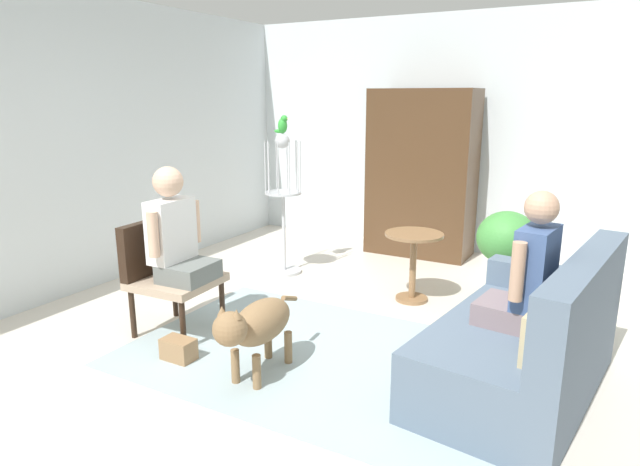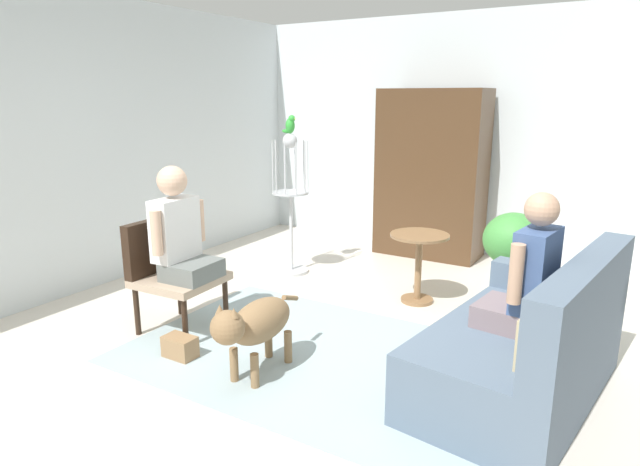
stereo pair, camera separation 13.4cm
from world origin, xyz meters
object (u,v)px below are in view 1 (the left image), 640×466
object	(u,v)px
parrot	(283,125)
handbag	(179,349)
bird_cage_stand	(283,207)
person_on_armchair	(176,233)
armchair	(164,268)
couch	(528,344)
person_on_couch	(528,273)
armoire_cabinet	(422,173)
potted_plant	(506,245)
round_end_table	(413,255)
dog	(257,324)

from	to	relation	value
parrot	handbag	world-z (taller)	parrot
bird_cage_stand	parrot	distance (m)	0.83
person_on_armchair	armchair	bearing A→B (deg)	-177.32
couch	person_on_armchair	size ratio (longest dim) A/B	1.98
person_on_couch	person_on_armchair	size ratio (longest dim) A/B	0.98
armoire_cabinet	handbag	world-z (taller)	armoire_cabinet
armchair	potted_plant	distance (m)	2.88
person_on_couch	bird_cage_stand	bearing A→B (deg)	153.10
round_end_table	couch	bearing A→B (deg)	-45.09
potted_plant	armoire_cabinet	size ratio (longest dim) A/B	0.45
person_on_armchair	potted_plant	size ratio (longest dim) A/B	1.00
person_on_armchair	bird_cage_stand	size ratio (longest dim) A/B	0.59
couch	bird_cage_stand	xyz separation A→B (m)	(-2.64, 1.30, 0.39)
person_on_armchair	handbag	size ratio (longest dim) A/B	3.66
handbag	potted_plant	bearing A→B (deg)	50.27
person_on_couch	armoire_cabinet	distance (m)	3.17
person_on_armchair	dog	xyz separation A→B (m)	(0.94, -0.29, -0.43)
round_end_table	dog	world-z (taller)	round_end_table
person_on_armchair	handbag	distance (m)	0.87
couch	person_on_couch	bearing A→B (deg)	-156.73
parrot	potted_plant	xyz separation A→B (m)	(2.21, 0.12, -0.98)
round_end_table	handbag	xyz separation A→B (m)	(-1.05, -1.92, -0.35)
round_end_table	potted_plant	xyz separation A→B (m)	(0.75, 0.25, 0.14)
person_on_armchair	bird_cage_stand	world-z (taller)	bird_cage_stand
person_on_armchair	parrot	size ratio (longest dim) A/B	4.81
person_on_couch	armoire_cabinet	world-z (taller)	armoire_cabinet
couch	dog	bearing A→B (deg)	-157.15
couch	dog	world-z (taller)	couch
handbag	armoire_cabinet	bearing A→B (deg)	80.51
round_end_table	parrot	distance (m)	1.84
couch	round_end_table	bearing A→B (deg)	134.91
bird_cage_stand	armoire_cabinet	distance (m)	1.74
person_on_armchair	armoire_cabinet	bearing A→B (deg)	73.99
parrot	handbag	distance (m)	2.55
dog	parrot	world-z (taller)	parrot
person_on_couch	parrot	distance (m)	3.00
couch	round_end_table	size ratio (longest dim) A/B	2.71
armchair	dog	size ratio (longest dim) A/B	0.97
armchair	bird_cage_stand	world-z (taller)	bird_cage_stand
couch	dog	distance (m)	1.72
person_on_armchair	round_end_table	world-z (taller)	person_on_armchair
bird_cage_stand	parrot	size ratio (longest dim) A/B	8.11
dog	parrot	bearing A→B (deg)	117.91
armchair	armoire_cabinet	distance (m)	3.29
dog	person_on_couch	bearing A→B (deg)	22.84
armoire_cabinet	handbag	distance (m)	3.61
armchair	bird_cage_stand	bearing A→B (deg)	88.95
person_on_couch	potted_plant	distance (m)	1.50
person_on_couch	parrot	xyz separation A→B (m)	(-2.59, 1.32, 0.76)
couch	parrot	xyz separation A→B (m)	(-2.63, 1.30, 1.22)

